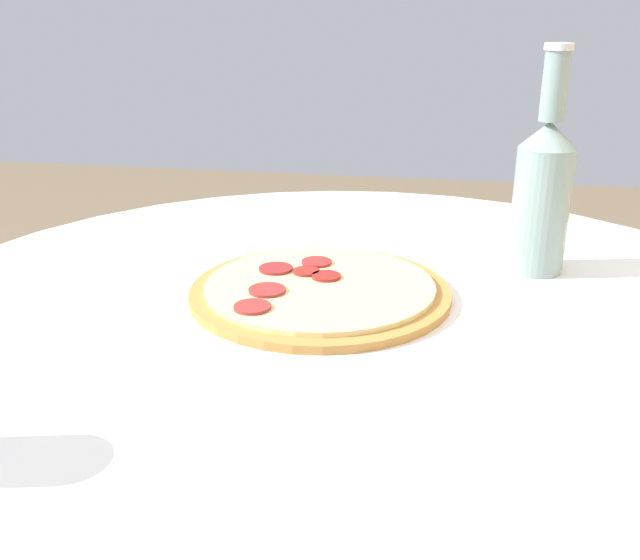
{
  "coord_description": "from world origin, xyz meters",
  "views": [
    {
      "loc": [
        0.72,
        0.1,
        1.09
      ],
      "look_at": [
        -0.04,
        -0.04,
        0.79
      ],
      "focal_mm": 40.0,
      "sensor_mm": 36.0,
      "label": 1
    }
  ],
  "objects": [
    {
      "name": "table",
      "position": [
        0.0,
        0.0,
        0.59
      ],
      "size": [
        1.09,
        1.09,
        0.77
      ],
      "color": "white",
      "rests_on": "ground_plane"
    },
    {
      "name": "pizza",
      "position": [
        -0.04,
        -0.04,
        0.78
      ],
      "size": [
        0.31,
        0.31,
        0.02
      ],
      "color": "#B77F3D",
      "rests_on": "table"
    },
    {
      "name": "beer_bottle",
      "position": [
        -0.17,
        0.22,
        0.88
      ],
      "size": [
        0.07,
        0.07,
        0.28
      ],
      "color": "gray",
      "rests_on": "table"
    }
  ]
}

